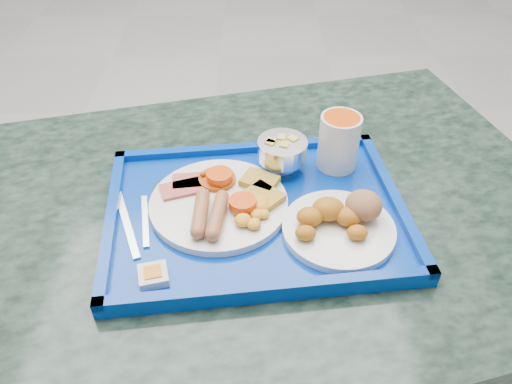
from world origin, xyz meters
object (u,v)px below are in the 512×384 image
table (240,278)px  tray (256,213)px  juice_cup (339,140)px  main_plate (223,201)px  fruit_bowl (282,151)px  bread_plate (341,221)px

table → tray: tray is taller
tray → juice_cup: bearing=39.6°
tray → main_plate: bearing=171.5°
table → main_plate: bearing=-144.8°
fruit_bowl → juice_cup: juice_cup is taller
bread_plate → juice_cup: 0.18m
main_plate → bread_plate: 0.20m
main_plate → bread_plate: size_ratio=1.29×
main_plate → juice_cup: bearing=29.5°
table → juice_cup: size_ratio=13.00×
tray → fruit_bowl: bearing=67.1°
table → main_plate: size_ratio=5.74×
tray → fruit_bowl: size_ratio=5.88×
bread_plate → fruit_bowl: bearing=118.1°
bread_plate → main_plate: bearing=163.6°
tray → main_plate: (-0.06, 0.01, 0.02)m
main_plate → fruit_bowl: fruit_bowl is taller
tray → fruit_bowl: fruit_bowl is taller
fruit_bowl → main_plate: bearing=-134.2°
table → tray: (0.03, -0.03, 0.20)m
bread_plate → juice_cup: bearing=84.6°
table → juice_cup: juice_cup is taller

